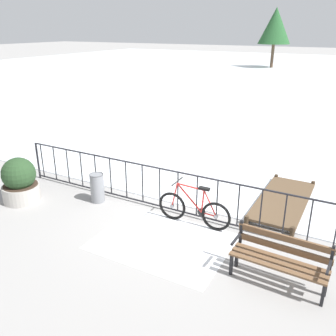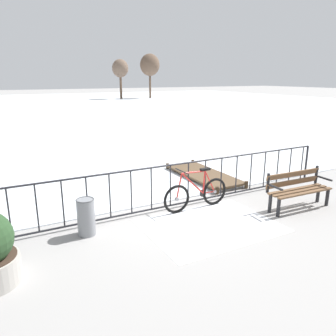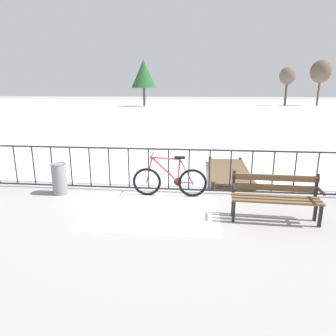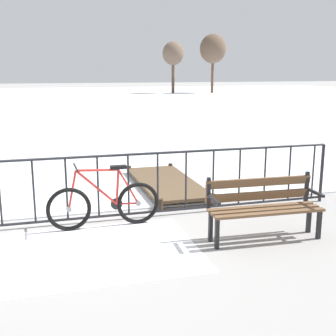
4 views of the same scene
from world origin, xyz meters
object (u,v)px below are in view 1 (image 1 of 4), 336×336
at_px(bicycle_near_railing, 194,210).
at_px(park_bench, 280,256).
at_px(trash_bin, 97,188).
at_px(planter_with_shrub, 20,181).

height_order(bicycle_near_railing, park_bench, bicycle_near_railing).
height_order(bicycle_near_railing, trash_bin, bicycle_near_railing).
relative_size(bicycle_near_railing, trash_bin, 2.34).
bearing_deg(trash_bin, bicycle_near_railing, 2.29).
relative_size(park_bench, trash_bin, 2.21).
bearing_deg(bicycle_near_railing, park_bench, -26.74).
distance_m(bicycle_near_railing, trash_bin, 2.59).
height_order(planter_with_shrub, trash_bin, planter_with_shrub).
bearing_deg(planter_with_shrub, park_bench, -0.55).
relative_size(bicycle_near_railing, park_bench, 1.06).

